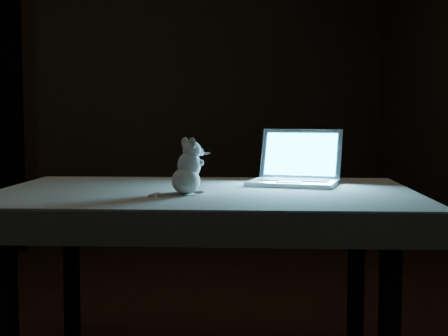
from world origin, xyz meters
name	(u,v)px	position (x,y,z in m)	size (l,w,h in m)	color
back_wall	(115,70)	(0.00, 2.50, 1.30)	(4.50, 0.04, 2.60)	black
table	(205,294)	(-0.14, -0.23, 0.35)	(1.31, 0.84, 0.70)	black
tablecloth	(216,204)	(-0.10, -0.23, 0.66)	(1.41, 0.94, 0.10)	beige
laptop	(293,156)	(0.21, -0.18, 0.82)	(0.31, 0.27, 0.21)	silver
plush_mouse	(186,166)	(-0.23, -0.33, 0.80)	(0.13, 0.13, 0.18)	white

